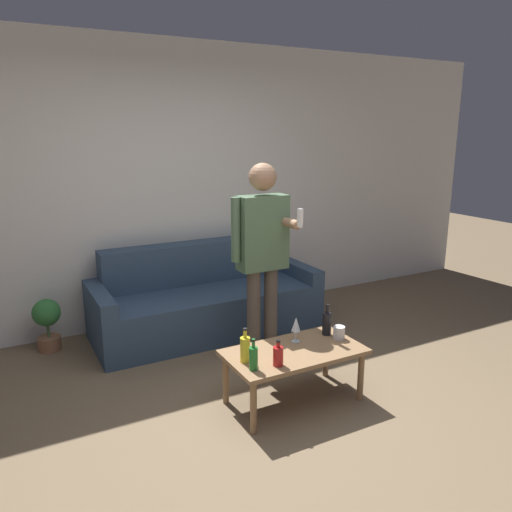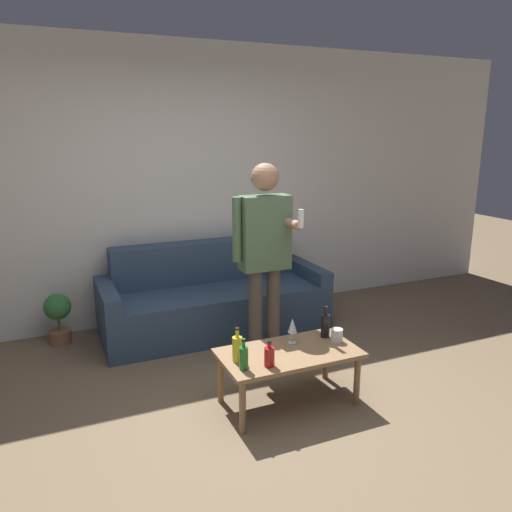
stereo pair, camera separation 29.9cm
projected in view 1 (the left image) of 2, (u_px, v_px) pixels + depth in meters
ground_plane at (283, 432)px, 3.18m from camera, size 16.00×16.00×0.00m
wall_back at (162, 186)px, 4.80m from camera, size 8.00×0.06×2.70m
couch at (205, 301)px, 4.76m from camera, size 2.11×0.83×0.81m
coffee_table at (294, 356)px, 3.46m from camera, size 0.96×0.51×0.39m
bottle_orange at (253, 358)px, 3.15m from camera, size 0.06×0.06×0.21m
bottle_green at (327, 323)px, 3.69m from camera, size 0.07×0.07×0.24m
bottle_dark at (245, 349)px, 3.25m from camera, size 0.07×0.07×0.23m
bottle_yellow at (278, 355)px, 3.21m from camera, size 0.07×0.07×0.18m
wine_glass_near at (296, 325)px, 3.56m from camera, size 0.07×0.07×0.19m
cup_on_table at (339, 333)px, 3.63m from camera, size 0.08×0.08×0.09m
person_standing_front at (262, 247)px, 3.96m from camera, size 0.47×0.42×1.63m
potted_plant at (47, 321)px, 4.31m from camera, size 0.24×0.24×0.47m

